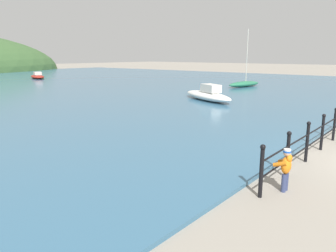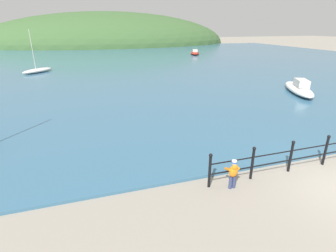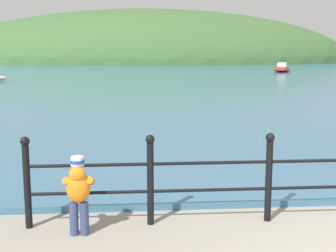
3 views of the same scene
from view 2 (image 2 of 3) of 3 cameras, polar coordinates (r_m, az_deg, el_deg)
water at (r=38.10m, az=-6.31°, el=13.70°), size 80.00×60.00×0.10m
far_hillside at (r=75.93m, az=-12.63°, el=16.99°), size 64.86×35.67×16.41m
iron_railing at (r=10.79m, az=28.32°, el=-5.03°), size 8.04×0.12×1.21m
child_in_coat at (r=8.66m, az=14.02°, el=-9.62°), size 0.38×0.37×1.00m
boat_far_right at (r=22.33m, az=26.61°, el=7.36°), size 3.47×5.21×1.08m
boat_mid_harbor at (r=47.62m, az=5.88°, el=15.58°), size 2.97×4.78×0.83m
boat_white_sailboat at (r=32.18m, az=-26.53°, el=10.80°), size 3.31×3.44×4.42m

